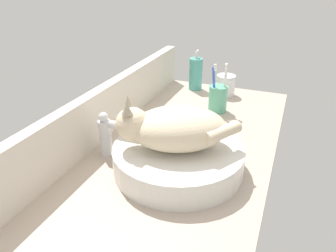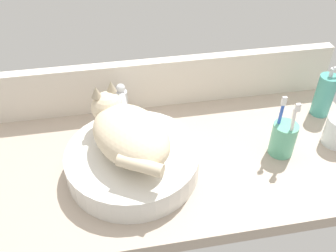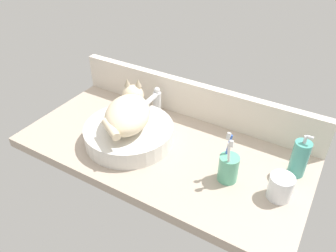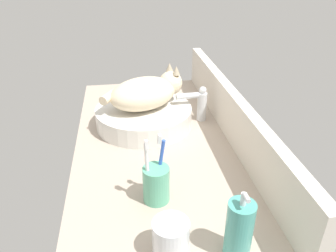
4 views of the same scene
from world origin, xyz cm
name	(u,v)px [view 4 (image 4 of 4)]	position (x,y,z in cm)	size (l,w,h in cm)	color
ground_plane	(158,147)	(0.00, 0.00, -2.00)	(113.46, 55.35, 4.00)	#B2A08E
backsplash_panel	(233,116)	(0.00, 25.87, 8.09)	(113.46, 3.60, 16.19)	silver
sink_basin	(144,116)	(-13.26, -3.50, 3.53)	(35.35, 35.35, 7.07)	silver
cat	(146,92)	(-13.90, -2.29, 12.82)	(25.97, 30.59, 14.00)	beige
faucet	(199,103)	(-13.96, 17.54, 7.30)	(3.60, 11.83, 13.60)	silver
soap_dispenser	(239,230)	(48.75, 11.16, 7.06)	(5.81, 5.81, 17.18)	teal
toothbrush_cup	(156,183)	(28.83, -3.88, 5.30)	(6.92, 6.92, 18.68)	#5BB28E
water_glass	(171,240)	(46.50, -2.85, 3.73)	(7.97, 7.97, 8.66)	white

